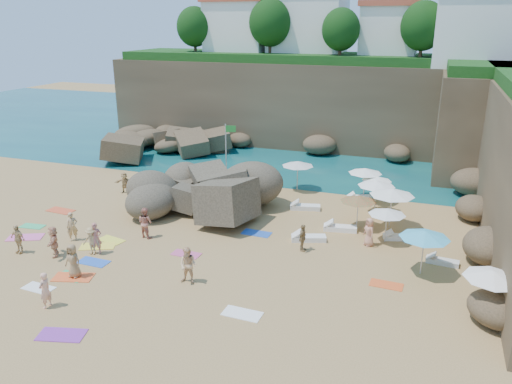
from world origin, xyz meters
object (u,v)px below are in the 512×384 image
(parasol_1, at_px, (365,171))
(rock_outcrop, at_px, (207,209))
(parasol_2, at_px, (377,179))
(person_stand_2, at_px, (249,176))
(person_stand_1, at_px, (145,223))
(person_stand_6, at_px, (45,290))
(person_stand_0, at_px, (72,227))
(person_stand_4, at_px, (369,232))
(person_stand_5, at_px, (125,183))
(parasol_0, at_px, (298,164))
(person_stand_3, at_px, (303,238))
(flag_pole, at_px, (228,144))
(lounger_0, at_px, (359,197))

(parasol_1, bearing_deg, rock_outcrop, -149.18)
(parasol_1, relative_size, parasol_2, 1.16)
(person_stand_2, bearing_deg, person_stand_1, 102.30)
(person_stand_6, bearing_deg, person_stand_0, -149.16)
(rock_outcrop, bearing_deg, person_stand_4, -11.10)
(parasol_2, bearing_deg, parasol_1, 143.80)
(person_stand_4, height_order, person_stand_5, person_stand_4)
(parasol_0, relative_size, parasol_2, 1.16)
(person_stand_1, height_order, person_stand_6, person_stand_1)
(parasol_1, relative_size, person_stand_6, 1.40)
(person_stand_1, xyz_separation_m, person_stand_2, (2.44, 10.47, -0.06))
(parasol_2, height_order, person_stand_4, parasol_2)
(person_stand_0, xyz_separation_m, person_stand_4, (15.82, 4.90, -0.03))
(person_stand_3, height_order, person_stand_5, same)
(rock_outcrop, distance_m, person_stand_4, 11.01)
(parasol_0, bearing_deg, person_stand_3, -73.41)
(flag_pole, bearing_deg, lounger_0, -7.28)
(rock_outcrop, height_order, person_stand_0, person_stand_0)
(person_stand_0, relative_size, person_stand_6, 1.01)
(rock_outcrop, bearing_deg, person_stand_5, 171.21)
(parasol_1, relative_size, person_stand_3, 1.53)
(parasol_0, xyz_separation_m, person_stand_3, (2.92, -9.82, -1.25))
(flag_pole, height_order, person_stand_3, flag_pole)
(lounger_0, relative_size, person_stand_2, 0.97)
(parasol_0, xyz_separation_m, person_stand_1, (-5.99, -11.06, -1.11))
(person_stand_6, bearing_deg, person_stand_3, 136.49)
(person_stand_2, bearing_deg, person_stand_0, 89.07)
(parasol_0, xyz_separation_m, parasol_1, (4.86, -0.21, 0.00))
(person_stand_1, relative_size, person_stand_2, 1.07)
(rock_outcrop, relative_size, person_stand_1, 4.10)
(parasol_2, distance_m, person_stand_0, 19.50)
(lounger_0, relative_size, person_stand_3, 1.07)
(parasol_2, xyz_separation_m, person_stand_3, (-2.81, -8.97, -0.97))
(person_stand_3, relative_size, person_stand_5, 1.00)
(rock_outcrop, height_order, parasol_2, parasol_2)
(flag_pole, distance_m, person_stand_5, 8.24)
(person_stand_4, bearing_deg, person_stand_5, -139.90)
(person_stand_2, relative_size, person_stand_5, 1.11)
(person_stand_6, bearing_deg, person_stand_2, 173.18)
(person_stand_6, bearing_deg, parasol_1, 150.83)
(person_stand_1, xyz_separation_m, person_stand_3, (8.91, 1.25, -0.14))
(parasol_1, bearing_deg, person_stand_0, -138.88)
(person_stand_0, bearing_deg, person_stand_1, -19.33)
(flag_pole, xyz_separation_m, person_stand_6, (-0.32, -19.77, -1.96))
(parasol_0, bearing_deg, person_stand_1, -118.43)
(person_stand_4, relative_size, person_stand_5, 1.07)
(parasol_1, distance_m, person_stand_1, 15.39)
(person_stand_3, bearing_deg, flag_pole, 44.94)
(flag_pole, relative_size, person_stand_4, 2.71)
(person_stand_4, xyz_separation_m, person_stand_5, (-17.75, 3.19, -0.05))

